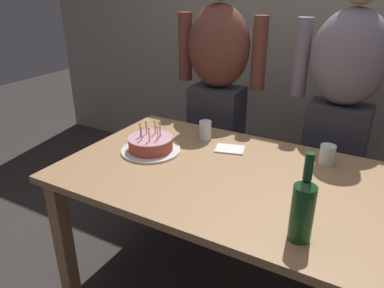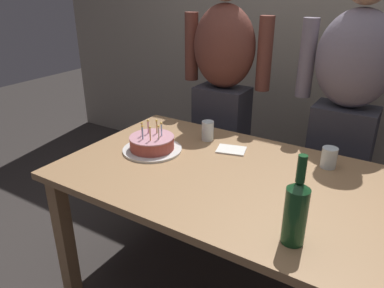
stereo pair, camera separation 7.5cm
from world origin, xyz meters
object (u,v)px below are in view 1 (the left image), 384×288
at_px(napkin_stack, 230,149).
at_px(birthday_cake, 151,145).
at_px(water_glass_near, 205,130).
at_px(wine_bottle, 303,208).
at_px(person_man_bearded, 217,94).
at_px(water_glass_far, 327,155).
at_px(person_woman_cardigan, 340,112).

bearing_deg(napkin_stack, birthday_cake, -147.85).
bearing_deg(water_glass_near, napkin_stack, -18.30).
bearing_deg(napkin_stack, water_glass_near, 161.70).
distance_m(birthday_cake, napkin_stack, 0.42).
bearing_deg(wine_bottle, person_man_bearded, 128.04).
distance_m(birthday_cake, person_man_bearded, 0.73).
relative_size(birthday_cake, water_glass_far, 3.11).
distance_m(water_glass_far, napkin_stack, 0.48).
xyz_separation_m(wine_bottle, napkin_stack, (-0.51, 0.55, -0.12)).
relative_size(water_glass_near, person_man_bearded, 0.07).
bearing_deg(birthday_cake, water_glass_far, 19.81).
height_order(birthday_cake, water_glass_far, birthday_cake).
distance_m(birthday_cake, water_glass_near, 0.33).
relative_size(water_glass_near, napkin_stack, 0.74).
relative_size(water_glass_near, person_woman_cardigan, 0.07).
xyz_separation_m(water_glass_near, water_glass_far, (0.65, 0.02, -0.00)).
bearing_deg(person_woman_cardigan, water_glass_far, 92.91).
distance_m(water_glass_near, person_man_bearded, 0.47).
distance_m(wine_bottle, person_woman_cardigan, 1.06).
distance_m(person_man_bearded, person_woman_cardigan, 0.77).
xyz_separation_m(napkin_stack, person_woman_cardigan, (0.45, 0.50, 0.13)).
xyz_separation_m(birthday_cake, water_glass_far, (0.83, 0.30, 0.01)).
height_order(birthday_cake, napkin_stack, birthday_cake).
bearing_deg(water_glass_far, wine_bottle, -87.19).
height_order(birthday_cake, water_glass_near, birthday_cake).
xyz_separation_m(birthday_cake, person_man_bearded, (0.03, 0.72, 0.10)).
xyz_separation_m(birthday_cake, wine_bottle, (0.86, -0.33, 0.09)).
bearing_deg(wine_bottle, person_woman_cardigan, 92.85).
bearing_deg(water_glass_far, water_glass_near, -178.43).
distance_m(wine_bottle, person_man_bearded, 1.34).
bearing_deg(wine_bottle, water_glass_near, 138.10).
xyz_separation_m(wine_bottle, person_man_bearded, (-0.83, 1.06, 0.01)).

